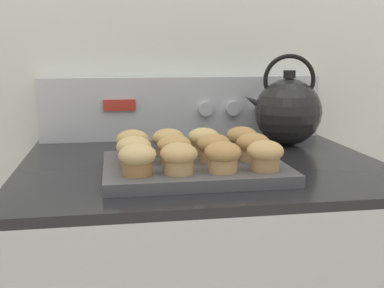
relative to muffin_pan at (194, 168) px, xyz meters
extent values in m
cube|color=silver|center=(0.03, 0.45, 0.27)|extent=(8.00, 0.05, 2.40)
cube|color=black|center=(0.03, 0.10, -0.02)|extent=(0.79, 0.64, 0.02)
cube|color=#B7BABF|center=(0.03, 0.39, 0.07)|extent=(0.77, 0.05, 0.17)
cube|color=#B72D23|center=(-0.14, 0.36, 0.09)|extent=(0.09, 0.01, 0.03)
cylinder|color=#B7BABF|center=(0.09, 0.36, 0.07)|extent=(0.04, 0.02, 0.04)
cylinder|color=#B7BABF|center=(0.17, 0.36, 0.07)|extent=(0.04, 0.02, 0.04)
cylinder|color=#B7BABF|center=(0.25, 0.36, 0.07)|extent=(0.04, 0.02, 0.04)
cylinder|color=#B7BABF|center=(0.32, 0.36, 0.07)|extent=(0.04, 0.02, 0.04)
cube|color=#4C4C51|center=(0.00, 0.00, 0.00)|extent=(0.36, 0.28, 0.02)
cylinder|color=olive|center=(-0.12, -0.08, 0.03)|extent=(0.05, 0.05, 0.03)
ellipsoid|color=tan|center=(-0.12, -0.08, 0.05)|extent=(0.07, 0.07, 0.04)
cylinder|color=tan|center=(-0.04, -0.08, 0.03)|extent=(0.05, 0.05, 0.03)
ellipsoid|color=tan|center=(-0.04, -0.08, 0.05)|extent=(0.07, 0.07, 0.04)
cylinder|color=tan|center=(0.04, -0.08, 0.03)|extent=(0.05, 0.05, 0.03)
ellipsoid|color=#B2844C|center=(0.04, -0.08, 0.05)|extent=(0.07, 0.07, 0.04)
cylinder|color=#A37A4C|center=(0.12, -0.08, 0.03)|extent=(0.05, 0.05, 0.03)
ellipsoid|color=tan|center=(0.12, -0.08, 0.05)|extent=(0.07, 0.07, 0.04)
cylinder|color=olive|center=(-0.12, 0.00, 0.03)|extent=(0.05, 0.05, 0.03)
ellipsoid|color=tan|center=(-0.12, 0.00, 0.05)|extent=(0.07, 0.07, 0.04)
cylinder|color=tan|center=(-0.04, 0.00, 0.03)|extent=(0.05, 0.05, 0.03)
ellipsoid|color=tan|center=(-0.04, 0.00, 0.05)|extent=(0.07, 0.07, 0.04)
cylinder|color=tan|center=(0.04, 0.00, 0.03)|extent=(0.05, 0.05, 0.03)
ellipsoid|color=#B2844C|center=(0.04, 0.00, 0.05)|extent=(0.07, 0.07, 0.04)
cylinder|color=tan|center=(0.12, 0.00, 0.03)|extent=(0.05, 0.05, 0.03)
ellipsoid|color=#B2844C|center=(0.12, 0.00, 0.05)|extent=(0.07, 0.07, 0.04)
cylinder|color=olive|center=(-0.12, 0.08, 0.03)|extent=(0.05, 0.05, 0.03)
ellipsoid|color=tan|center=(-0.12, 0.08, 0.05)|extent=(0.07, 0.07, 0.04)
cylinder|color=tan|center=(-0.04, 0.08, 0.03)|extent=(0.05, 0.05, 0.03)
ellipsoid|color=tan|center=(-0.04, 0.08, 0.05)|extent=(0.07, 0.07, 0.04)
cylinder|color=tan|center=(0.04, 0.08, 0.03)|extent=(0.05, 0.05, 0.03)
ellipsoid|color=tan|center=(0.04, 0.08, 0.05)|extent=(0.07, 0.07, 0.04)
cylinder|color=tan|center=(0.12, 0.08, 0.03)|extent=(0.05, 0.05, 0.03)
ellipsoid|color=#B2844C|center=(0.12, 0.08, 0.05)|extent=(0.07, 0.07, 0.04)
sphere|color=black|center=(0.29, 0.25, 0.07)|extent=(0.17, 0.17, 0.17)
cylinder|color=black|center=(0.29, 0.25, 0.17)|extent=(0.03, 0.03, 0.02)
cone|color=black|center=(0.21, 0.27, 0.10)|extent=(0.09, 0.06, 0.07)
torus|color=black|center=(0.29, 0.25, 0.16)|extent=(0.13, 0.04, 0.13)
camera|label=1|loc=(-0.16, -0.92, 0.23)|focal=45.00mm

